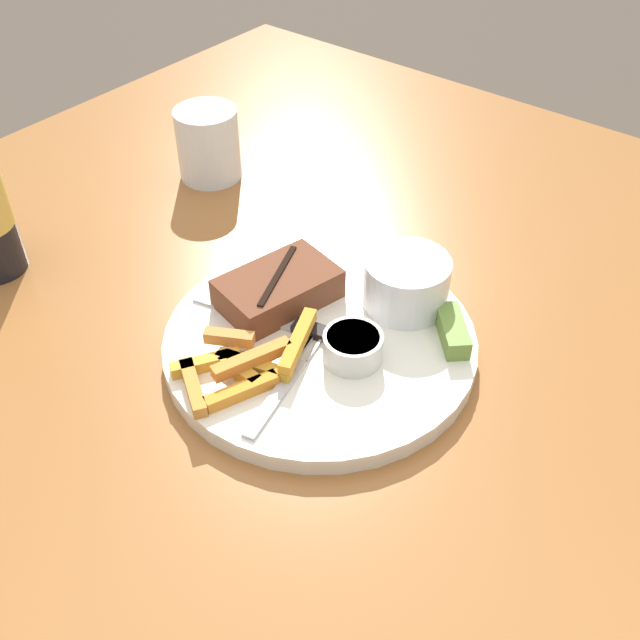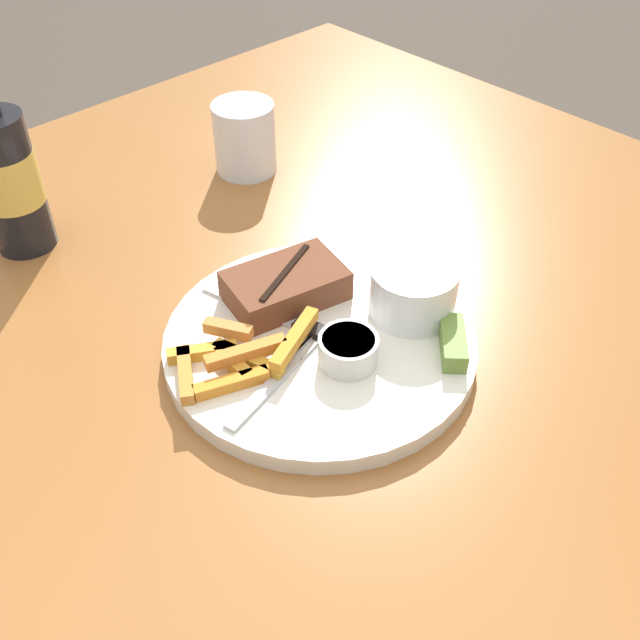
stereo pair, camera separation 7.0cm
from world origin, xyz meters
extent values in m
cube|color=#935B2D|center=(0.00, 0.00, 0.72)|extent=(1.22, 1.23, 0.04)
cylinder|color=#935B2D|center=(0.55, 0.55, 0.35)|extent=(0.06, 0.06, 0.70)
cylinder|color=silver|center=(0.00, 0.00, 0.75)|extent=(0.30, 0.30, 0.01)
cylinder|color=white|center=(0.00, 0.00, 0.76)|extent=(0.30, 0.30, 0.00)
cube|color=brown|center=(0.01, 0.06, 0.77)|extent=(0.13, 0.10, 0.03)
cube|color=black|center=(0.01, 0.06, 0.79)|extent=(0.09, 0.04, 0.00)
cube|color=#C57B38|center=(-0.07, 0.05, 0.77)|extent=(0.03, 0.05, 0.01)
cube|color=orange|center=(-0.10, 0.01, 0.76)|extent=(0.07, 0.04, 0.01)
cube|color=#C77E31|center=(-0.13, 0.04, 0.76)|extent=(0.05, 0.06, 0.01)
cube|color=gold|center=(-0.07, 0.02, 0.76)|extent=(0.03, 0.07, 0.01)
cube|color=orange|center=(-0.03, 0.00, 0.77)|extent=(0.08, 0.04, 0.01)
cube|color=gold|center=(-0.10, 0.05, 0.76)|extent=(0.06, 0.04, 0.01)
cube|color=gold|center=(-0.09, 0.02, 0.76)|extent=(0.01, 0.05, 0.01)
cube|color=orange|center=(-0.08, 0.02, 0.77)|extent=(0.08, 0.04, 0.01)
cylinder|color=white|center=(0.09, -0.04, 0.78)|extent=(0.08, 0.08, 0.05)
cylinder|color=beige|center=(0.09, -0.04, 0.80)|extent=(0.08, 0.08, 0.01)
cylinder|color=silver|center=(-0.01, -0.04, 0.77)|extent=(0.05, 0.05, 0.03)
cylinder|color=#B22319|center=(-0.01, -0.04, 0.78)|extent=(0.05, 0.05, 0.01)
cube|color=olive|center=(0.07, -0.10, 0.77)|extent=(0.06, 0.06, 0.02)
cube|color=#B7B7BC|center=(-0.09, -0.02, 0.76)|extent=(0.10, 0.03, 0.00)
cube|color=#B7B7BC|center=(-0.02, -0.01, 0.76)|extent=(0.03, 0.01, 0.00)
cube|color=#B7B7BC|center=(-0.02, 0.00, 0.76)|extent=(0.03, 0.01, 0.00)
cube|color=#B7B7BC|center=(-0.02, 0.00, 0.76)|extent=(0.03, 0.01, 0.00)
cube|color=#B7B7BC|center=(-0.02, 0.08, 0.76)|extent=(0.04, 0.11, 0.00)
cube|color=black|center=(0.00, 0.00, 0.76)|extent=(0.03, 0.06, 0.01)
cylinder|color=black|center=(-0.12, 0.36, 0.82)|extent=(0.07, 0.07, 0.16)
cylinder|color=gold|center=(-0.12, 0.36, 0.83)|extent=(0.07, 0.07, 0.06)
cylinder|color=silver|center=(0.17, 0.31, 0.79)|extent=(0.08, 0.08, 0.09)
camera|label=1|loc=(-0.41, -0.33, 1.24)|focal=42.00mm
camera|label=2|loc=(-0.36, -0.38, 1.24)|focal=42.00mm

